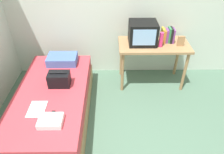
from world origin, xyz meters
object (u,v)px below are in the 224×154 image
(folded_towel, at_px, (51,121))
(desk, at_px, (153,49))
(picture_frame, at_px, (181,41))
(remote_dark, at_px, (52,116))
(water_bottle, at_px, (161,40))
(pillow, at_px, (62,59))
(handbag, at_px, (59,79))
(bed, at_px, (53,104))
(book_row, at_px, (168,35))
(tv, at_px, (143,33))
(magazine, at_px, (37,109))

(folded_towel, bearing_deg, desk, 45.45)
(picture_frame, bearing_deg, remote_dark, -145.60)
(water_bottle, bearing_deg, pillow, -179.05)
(desk, distance_m, handbag, 1.62)
(handbag, bearing_deg, bed, -126.81)
(pillow, relative_size, remote_dark, 3.06)
(bed, distance_m, picture_frame, 2.20)
(book_row, xyz_separation_m, folded_towel, (-1.65, -1.51, -0.37))
(pillow, height_order, handbag, handbag)
(remote_dark, bearing_deg, desk, 43.21)
(folded_towel, bearing_deg, tv, 50.17)
(desk, bearing_deg, tv, 173.64)
(tv, bearing_deg, bed, -146.85)
(handbag, relative_size, magazine, 1.03)
(water_bottle, xyz_separation_m, pillow, (-1.60, -0.03, -0.34))
(book_row, relative_size, folded_towel, 0.88)
(magazine, bearing_deg, desk, 36.41)
(handbag, height_order, folded_towel, handbag)
(handbag, bearing_deg, pillow, 96.35)
(desk, bearing_deg, bed, -150.95)
(bed, xyz_separation_m, pillow, (0.04, 0.74, 0.32))
(water_bottle, xyz_separation_m, book_row, (0.14, 0.16, -0.00))
(desk, height_order, picture_frame, picture_frame)
(bed, xyz_separation_m, water_bottle, (1.64, 0.77, 0.65))
(tv, height_order, picture_frame, tv)
(bed, bearing_deg, handbag, 53.19)
(tv, bearing_deg, book_row, 5.89)
(water_bottle, xyz_separation_m, handbag, (-1.53, -0.62, -0.30))
(pillow, relative_size, magazine, 1.65)
(folded_towel, bearing_deg, water_bottle, 41.83)
(bed, bearing_deg, book_row, 27.60)
(tv, distance_m, handbag, 1.50)
(water_bottle, height_order, handbag, water_bottle)
(pillow, relative_size, handbag, 1.59)
(book_row, height_order, pillow, book_row)
(bed, xyz_separation_m, handbag, (0.11, 0.14, 0.35))
(water_bottle, height_order, picture_frame, water_bottle)
(handbag, relative_size, remote_dark, 1.92)
(magazine, distance_m, folded_towel, 0.32)
(desk, distance_m, water_bottle, 0.26)
(water_bottle, relative_size, pillow, 0.50)
(water_bottle, bearing_deg, tv, 156.61)
(picture_frame, distance_m, pillow, 1.95)
(bed, relative_size, tv, 4.55)
(bed, height_order, water_bottle, water_bottle)
(picture_frame, height_order, folded_towel, picture_frame)
(folded_towel, bearing_deg, book_row, 42.54)
(bed, xyz_separation_m, remote_dark, (0.13, -0.48, 0.26))
(water_bottle, bearing_deg, remote_dark, -140.54)
(pillow, bearing_deg, handbag, -83.65)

